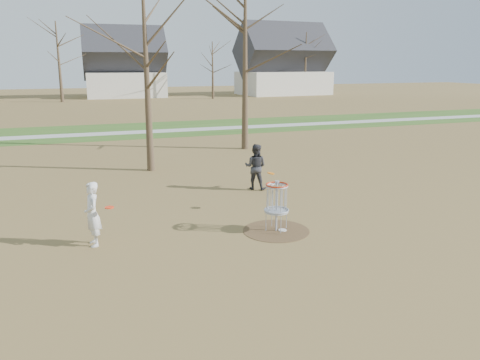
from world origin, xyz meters
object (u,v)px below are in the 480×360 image
player_standing (92,214)px  player_throwing (256,167)px  disc_grounded (282,230)px  disc_golf_basket (277,198)px

player_standing → player_throwing: 6.76m
player_standing → disc_grounded: bearing=74.5°
player_standing → disc_golf_basket: (4.66, -0.58, 0.11)m
disc_grounded → player_throwing: bearing=78.3°
player_standing → disc_grounded: player_standing is taller
player_throwing → disc_grounded: bearing=112.3°
player_throwing → disc_golf_basket: size_ratio=1.21×
player_throwing → disc_golf_basket: (-1.05, -4.21, 0.10)m
player_throwing → disc_grounded: (-0.88, -4.27, -0.80)m
player_standing → player_throwing: player_throwing is taller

